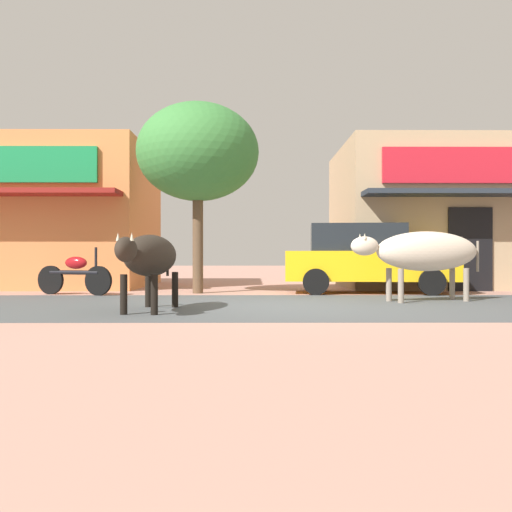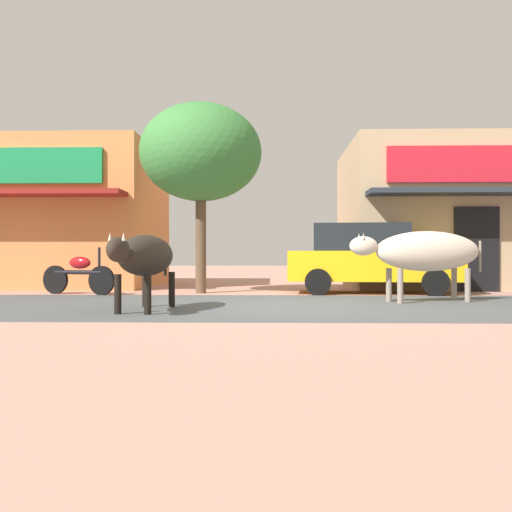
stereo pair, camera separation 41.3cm
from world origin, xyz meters
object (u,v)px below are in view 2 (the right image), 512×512
at_px(parked_motorcycle, 79,274).
at_px(roadside_tree, 201,153).
at_px(parked_hatchback_car, 369,258).
at_px(cow_far_dark, 425,252).
at_px(cow_near_brown, 145,256).

bearing_deg(parked_motorcycle, roadside_tree, 11.60).
distance_m(roadside_tree, parked_hatchback_car, 4.71).
bearing_deg(cow_far_dark, parked_motorcycle, 165.43).
relative_size(parked_motorcycle, cow_near_brown, 0.72).
xyz_separation_m(cow_near_brown, cow_far_dark, (5.01, 1.94, 0.08)).
bearing_deg(cow_near_brown, parked_motorcycle, 121.60).
xyz_separation_m(parked_motorcycle, cow_far_dark, (7.38, -1.92, 0.49)).
xyz_separation_m(roadside_tree, cow_far_dark, (4.64, -2.48, -2.36)).
relative_size(parked_hatchback_car, parked_motorcycle, 2.21).
bearing_deg(parked_hatchback_car, parked_motorcycle, -174.07).
xyz_separation_m(roadside_tree, parked_hatchback_car, (4.00, 0.14, -2.49)).
bearing_deg(roadside_tree, cow_near_brown, -94.68).
height_order(parked_hatchback_car, parked_motorcycle, parked_hatchback_car).
relative_size(parked_hatchback_car, cow_far_dark, 1.49).
height_order(parked_motorcycle, cow_far_dark, cow_far_dark).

